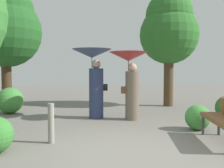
% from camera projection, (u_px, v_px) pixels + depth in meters
% --- Properties ---
extents(ground_plane, '(40.00, 40.00, 0.00)m').
position_uv_depth(ground_plane, '(131.00, 153.00, 4.43)').
color(ground_plane, slate).
extents(person_left, '(1.18, 1.18, 2.05)m').
position_uv_depth(person_left, '(94.00, 71.00, 7.58)').
color(person_left, navy).
rests_on(person_left, ground).
extents(person_right, '(1.11, 1.11, 1.95)m').
position_uv_depth(person_right, '(130.00, 72.00, 7.33)').
color(person_right, '#6B5B4C').
rests_on(person_right, ground).
extents(tree_near_right, '(2.31, 2.31, 4.50)m').
position_uv_depth(tree_near_right, '(169.00, 29.00, 10.09)').
color(tree_near_right, '#4C3823').
rests_on(tree_near_right, ground).
extents(tree_mid_left, '(2.94, 2.94, 5.00)m').
position_uv_depth(tree_mid_left, '(5.00, 26.00, 10.59)').
color(tree_mid_left, '#42301E').
rests_on(tree_mid_left, ground).
extents(bush_path_left, '(0.60, 0.60, 0.60)m').
position_uv_depth(bush_path_left, '(198.00, 117.00, 6.13)').
color(bush_path_left, '#428C3D').
rests_on(bush_path_left, ground).
extents(bush_behind_bench, '(0.86, 0.86, 0.86)m').
position_uv_depth(bush_behind_bench, '(10.00, 100.00, 8.48)').
color(bush_behind_bench, '#428C3D').
rests_on(bush_behind_bench, ground).
extents(path_marker_post, '(0.12, 0.12, 0.79)m').
position_uv_depth(path_marker_post, '(51.00, 123.00, 5.02)').
color(path_marker_post, gray).
rests_on(path_marker_post, ground).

